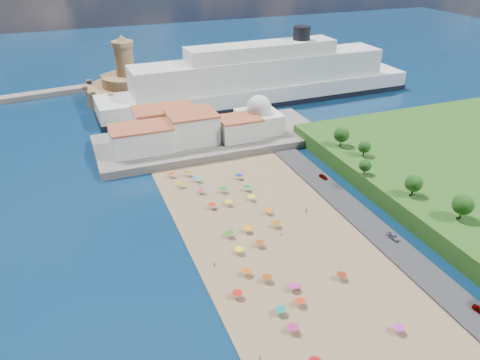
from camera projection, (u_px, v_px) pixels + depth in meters
name	position (u px, v px, depth m)	size (l,w,h in m)	color
ground	(260.00, 250.00, 125.04)	(700.00, 700.00, 0.00)	#071938
terrace	(211.00, 139.00, 187.57)	(90.00, 36.00, 3.00)	#59544C
jetty	(140.00, 118.00, 209.47)	(18.00, 70.00, 2.40)	#59544C
waterfront_buildings	(178.00, 128.00, 180.93)	(57.00, 29.00, 11.00)	silver
domed_building	(259.00, 117.00, 188.79)	(16.00, 16.00, 15.00)	silver
fortress	(128.00, 88.00, 231.56)	(40.00, 40.00, 32.40)	#9F7B4F
cruise_ship	(261.00, 81.00, 229.31)	(160.04, 27.39, 34.88)	black
beach_parasols	(275.00, 270.00, 114.32)	(30.38, 115.51, 2.20)	gray
beachgoers	(287.00, 287.00, 110.21)	(39.63, 78.85, 1.84)	tan
parked_cars	(389.00, 232.00, 130.05)	(2.00, 72.00, 1.22)	gray
hillside_trees	(437.00, 201.00, 128.04)	(15.98, 103.35, 7.34)	#382314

